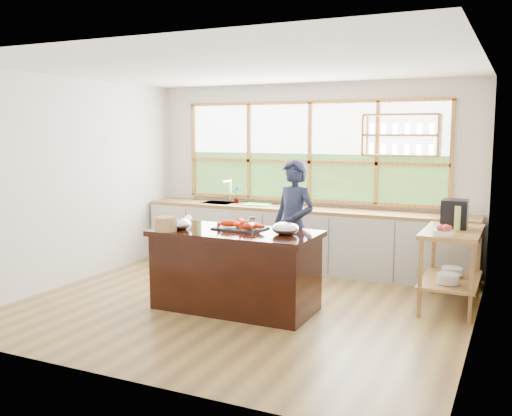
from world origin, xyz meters
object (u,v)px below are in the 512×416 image
Objects in this scene: cook at (294,226)px; wicker_basket at (166,224)px; island at (236,270)px; espresso_machine at (455,214)px.

cook is 1.64m from wicker_basket.
wicker_basket reaches higher than island.
cook is at bearing -171.53° from espresso_machine.
espresso_machine is 3.29m from wicker_basket.
cook reaches higher than wicker_basket.
cook is at bearing 50.91° from wicker_basket.
island is at bearing -151.34° from espresso_machine.
wicker_basket is (-0.70, -0.33, 0.52)m from island.
cook is at bearing 70.47° from island.
espresso_machine is at bearing 28.54° from cook.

